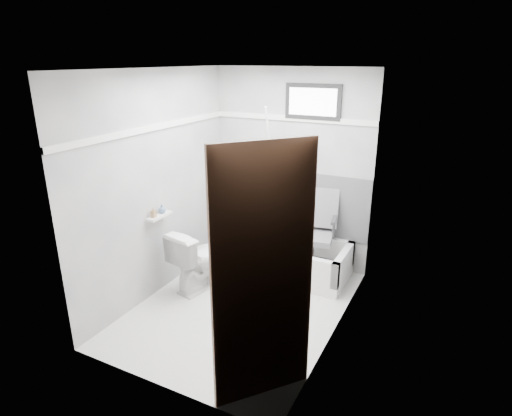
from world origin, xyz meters
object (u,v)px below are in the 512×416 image
Objects in this scene: bathtub at (286,256)px; toilet at (200,258)px; office_chair at (313,231)px; soap_bottle_b at (162,209)px; soap_bottle_a at (153,212)px; door at (278,308)px.

toilet reaches higher than bathtub.
soap_bottle_b is (-1.37, -1.01, 0.38)m from office_chair.
office_chair is at bearing -130.55° from toilet.
soap_bottle_b is at bearing 90.00° from soap_bottle_a.
toilet is 2.26m from door.
soap_bottle_a is (-1.37, -1.15, 0.38)m from office_chair.
toilet is at bearing 46.88° from soap_bottle_a.
bathtub is at bearing 178.61° from office_chair.
soap_bottle_a is at bearing 58.70° from toilet.
soap_bottle_b is at bearing -154.00° from office_chair.
soap_bottle_a is (-0.32, -0.34, 0.61)m from toilet.
bathtub is 13.92× the size of soap_bottle_a.
soap_bottle_a is 0.14m from soap_bottle_b.
door is (1.60, -1.45, 0.65)m from toilet.
bathtub is at bearing 42.35° from soap_bottle_b.
bathtub is 0.49m from office_chair.
soap_bottle_b reaches higher than toilet.
door reaches higher than soap_bottle_b.
soap_bottle_b is (-1.05, -0.96, 0.75)m from bathtub.
toilet is at bearing -134.03° from bathtub.
door is at bearing -68.52° from bathtub.
door is (0.87, -2.21, 0.79)m from bathtub.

